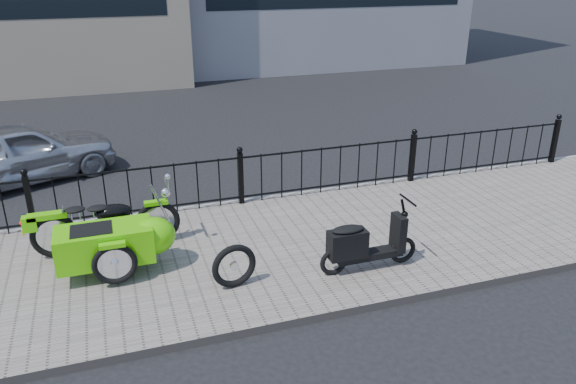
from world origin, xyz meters
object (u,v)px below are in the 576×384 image
object	(u,v)px
scooter	(363,245)
motorcycle_sidecar	(118,238)
spare_tire	(234,266)
sedan_car	(18,152)

from	to	relation	value
scooter	motorcycle_sidecar	bearing A→B (deg)	160.22
scooter	spare_tire	distance (m)	1.84
sedan_car	spare_tire	bearing A→B (deg)	-172.90
spare_tire	sedan_car	size ratio (longest dim) A/B	0.17
motorcycle_sidecar	scooter	bearing A→B (deg)	-19.78
motorcycle_sidecar	scooter	distance (m)	3.48
spare_tire	sedan_car	bearing A→B (deg)	119.76
motorcycle_sidecar	spare_tire	xyz separation A→B (m)	(1.44, -1.04, -0.16)
motorcycle_sidecar	spare_tire	world-z (taller)	motorcycle_sidecar
motorcycle_sidecar	sedan_car	bearing A→B (deg)	110.89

